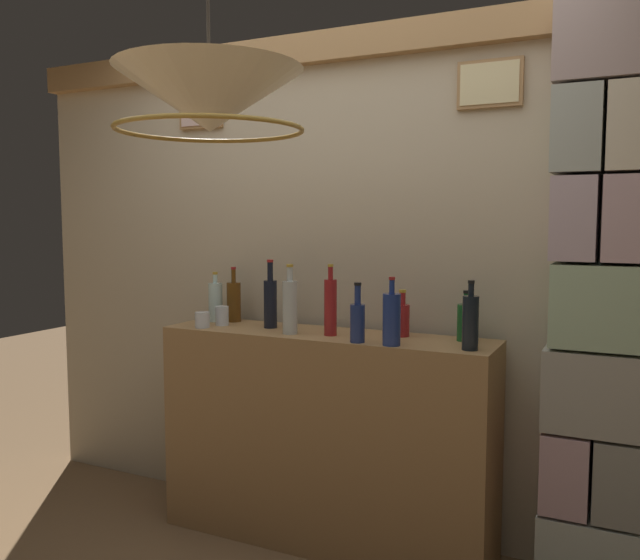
{
  "coord_description": "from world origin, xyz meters",
  "views": [
    {
      "loc": [
        1.28,
        -1.84,
        1.52
      ],
      "look_at": [
        0.0,
        0.78,
        1.24
      ],
      "focal_mm": 36.65,
      "sensor_mm": 36.0,
      "label": 1
    }
  ],
  "objects_px": {
    "liquor_bottle_rum": "(270,302)",
    "liquor_bottle_rye": "(330,306)",
    "liquor_bottle_whiskey": "(216,302)",
    "glass_tumbler_highball": "(202,320)",
    "liquor_bottle_port": "(470,322)",
    "liquor_bottle_amaro": "(466,322)",
    "liquor_bottle_scotch": "(358,320)",
    "liquor_bottle_bourbon": "(402,319)",
    "liquor_bottle_vodka": "(234,301)",
    "glass_tumbler_rocks": "(222,316)",
    "liquor_bottle_vermouth": "(392,319)",
    "pendant_lamp": "(209,102)",
    "liquor_bottle_tequila": "(290,306)"
  },
  "relations": [
    {
      "from": "liquor_bottle_bourbon",
      "to": "liquor_bottle_port",
      "type": "bearing_deg",
      "value": -26.66
    },
    {
      "from": "liquor_bottle_vermouth",
      "to": "glass_tumbler_highball",
      "type": "distance_m",
      "value": 0.98
    },
    {
      "from": "liquor_bottle_rye",
      "to": "pendant_lamp",
      "type": "xyz_separation_m",
      "value": [
        -0.09,
        -0.78,
        0.78
      ]
    },
    {
      "from": "liquor_bottle_vermouth",
      "to": "glass_tumbler_highball",
      "type": "height_order",
      "value": "liquor_bottle_vermouth"
    },
    {
      "from": "liquor_bottle_vermouth",
      "to": "liquor_bottle_scotch",
      "type": "distance_m",
      "value": 0.15
    },
    {
      "from": "liquor_bottle_tequila",
      "to": "pendant_lamp",
      "type": "xyz_separation_m",
      "value": [
        0.1,
        -0.74,
        0.79
      ]
    },
    {
      "from": "liquor_bottle_rum",
      "to": "liquor_bottle_vodka",
      "type": "height_order",
      "value": "liquor_bottle_rum"
    },
    {
      "from": "liquor_bottle_bourbon",
      "to": "liquor_bottle_amaro",
      "type": "bearing_deg",
      "value": 3.13
    },
    {
      "from": "liquor_bottle_amaro",
      "to": "liquor_bottle_rum",
      "type": "bearing_deg",
      "value": -175.52
    },
    {
      "from": "liquor_bottle_amaro",
      "to": "liquor_bottle_rye",
      "type": "bearing_deg",
      "value": -167.03
    },
    {
      "from": "liquor_bottle_vermouth",
      "to": "liquor_bottle_port",
      "type": "bearing_deg",
      "value": 8.39
    },
    {
      "from": "liquor_bottle_scotch",
      "to": "pendant_lamp",
      "type": "height_order",
      "value": "pendant_lamp"
    },
    {
      "from": "liquor_bottle_rum",
      "to": "pendant_lamp",
      "type": "relative_size",
      "value": 0.51
    },
    {
      "from": "glass_tumbler_highball",
      "to": "liquor_bottle_scotch",
      "type": "bearing_deg",
      "value": -1.49
    },
    {
      "from": "liquor_bottle_vodka",
      "to": "liquor_bottle_rye",
      "type": "bearing_deg",
      "value": -13.35
    },
    {
      "from": "liquor_bottle_scotch",
      "to": "glass_tumbler_highball",
      "type": "height_order",
      "value": "liquor_bottle_scotch"
    },
    {
      "from": "liquor_bottle_port",
      "to": "liquor_bottle_rum",
      "type": "xyz_separation_m",
      "value": [
        -0.99,
        0.12,
        0.01
      ]
    },
    {
      "from": "liquor_bottle_amaro",
      "to": "liquor_bottle_vermouth",
      "type": "xyz_separation_m",
      "value": [
        -0.25,
        -0.23,
        0.03
      ]
    },
    {
      "from": "liquor_bottle_port",
      "to": "liquor_bottle_amaro",
      "type": "bearing_deg",
      "value": 108.3
    },
    {
      "from": "liquor_bottle_scotch",
      "to": "liquor_bottle_vermouth",
      "type": "bearing_deg",
      "value": -0.4
    },
    {
      "from": "liquor_bottle_tequila",
      "to": "glass_tumbler_rocks",
      "type": "height_order",
      "value": "liquor_bottle_tequila"
    },
    {
      "from": "liquor_bottle_rye",
      "to": "liquor_bottle_scotch",
      "type": "distance_m",
      "value": 0.2
    },
    {
      "from": "liquor_bottle_amaro",
      "to": "glass_tumbler_highball",
      "type": "relative_size",
      "value": 2.91
    },
    {
      "from": "liquor_bottle_vodka",
      "to": "glass_tumbler_rocks",
      "type": "xyz_separation_m",
      "value": [
        0.01,
        -0.13,
        -0.06
      ]
    },
    {
      "from": "liquor_bottle_tequila",
      "to": "liquor_bottle_vodka",
      "type": "xyz_separation_m",
      "value": [
        -0.43,
        0.19,
        -0.02
      ]
    },
    {
      "from": "liquor_bottle_whiskey",
      "to": "liquor_bottle_rye",
      "type": "bearing_deg",
      "value": -8.84
    },
    {
      "from": "liquor_bottle_rye",
      "to": "glass_tumbler_highball",
      "type": "relative_size",
      "value": 4.3
    },
    {
      "from": "liquor_bottle_amaro",
      "to": "glass_tumbler_rocks",
      "type": "distance_m",
      "value": 1.19
    },
    {
      "from": "liquor_bottle_rum",
      "to": "liquor_bottle_vermouth",
      "type": "relative_size",
      "value": 1.15
    },
    {
      "from": "liquor_bottle_amaro",
      "to": "glass_tumbler_rocks",
      "type": "bearing_deg",
      "value": -174.48
    },
    {
      "from": "liquor_bottle_whiskey",
      "to": "liquor_bottle_rum",
      "type": "bearing_deg",
      "value": -7.74
    },
    {
      "from": "liquor_bottle_rum",
      "to": "liquor_bottle_bourbon",
      "type": "relative_size",
      "value": 1.57
    },
    {
      "from": "liquor_bottle_rum",
      "to": "liquor_bottle_rye",
      "type": "height_order",
      "value": "liquor_bottle_rum"
    },
    {
      "from": "liquor_bottle_tequila",
      "to": "pendant_lamp",
      "type": "relative_size",
      "value": 0.5
    },
    {
      "from": "liquor_bottle_vermouth",
      "to": "glass_tumbler_rocks",
      "type": "xyz_separation_m",
      "value": [
        -0.93,
        0.12,
        -0.06
      ]
    },
    {
      "from": "liquor_bottle_rye",
      "to": "liquor_bottle_whiskey",
      "type": "relative_size",
      "value": 1.27
    },
    {
      "from": "liquor_bottle_whiskey",
      "to": "liquor_bottle_scotch",
      "type": "xyz_separation_m",
      "value": [
        0.87,
        -0.21,
        -0.01
      ]
    },
    {
      "from": "liquor_bottle_vermouth",
      "to": "liquor_bottle_scotch",
      "type": "height_order",
      "value": "liquor_bottle_vermouth"
    },
    {
      "from": "liquor_bottle_rum",
      "to": "liquor_bottle_bourbon",
      "type": "distance_m",
      "value": 0.65
    },
    {
      "from": "liquor_bottle_amaro",
      "to": "liquor_bottle_rye",
      "type": "relative_size",
      "value": 0.68
    },
    {
      "from": "liquor_bottle_port",
      "to": "liquor_bottle_whiskey",
      "type": "bearing_deg",
      "value": 173.06
    },
    {
      "from": "liquor_bottle_whiskey",
      "to": "glass_tumbler_highball",
      "type": "relative_size",
      "value": 3.39
    },
    {
      "from": "liquor_bottle_amaro",
      "to": "liquor_bottle_whiskey",
      "type": "bearing_deg",
      "value": -178.89
    },
    {
      "from": "liquor_bottle_port",
      "to": "liquor_bottle_bourbon",
      "type": "bearing_deg",
      "value": 153.34
    },
    {
      "from": "liquor_bottle_port",
      "to": "liquor_bottle_vodka",
      "type": "height_order",
      "value": "same"
    },
    {
      "from": "pendant_lamp",
      "to": "liquor_bottle_vodka",
      "type": "bearing_deg",
      "value": 119.61
    },
    {
      "from": "pendant_lamp",
      "to": "glass_tumbler_highball",
      "type": "bearing_deg",
      "value": 128.6
    },
    {
      "from": "liquor_bottle_rum",
      "to": "glass_tumbler_highball",
      "type": "distance_m",
      "value": 0.34
    },
    {
      "from": "liquor_bottle_port",
      "to": "liquor_bottle_amaro",
      "type": "height_order",
      "value": "liquor_bottle_port"
    },
    {
      "from": "liquor_bottle_vermouth",
      "to": "pendant_lamp",
      "type": "height_order",
      "value": "pendant_lamp"
    }
  ]
}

